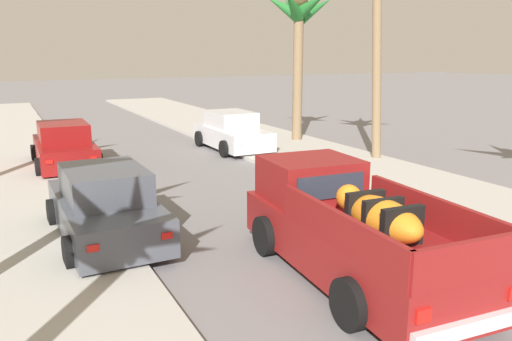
{
  "coord_description": "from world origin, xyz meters",
  "views": [
    {
      "loc": [
        -4.95,
        -0.53,
        3.78
      ],
      "look_at": [
        0.09,
        9.39,
        1.2
      ],
      "focal_mm": 35.41,
      "sensor_mm": 36.0,
      "label": 1
    }
  ],
  "objects_px": {
    "car_left_mid": "(232,132)",
    "car_left_near": "(105,206)",
    "pickup_truck": "(349,229)",
    "palm_tree_left_back": "(299,22)",
    "car_right_near": "(64,147)"
  },
  "relations": [
    {
      "from": "car_left_near",
      "to": "palm_tree_left_back",
      "type": "xyz_separation_m",
      "value": [
        9.74,
        8.35,
        4.35
      ]
    },
    {
      "from": "pickup_truck",
      "to": "palm_tree_left_back",
      "type": "height_order",
      "value": "palm_tree_left_back"
    },
    {
      "from": "car_left_near",
      "to": "car_right_near",
      "type": "relative_size",
      "value": 1.0
    },
    {
      "from": "pickup_truck",
      "to": "car_left_mid",
      "type": "height_order",
      "value": "pickup_truck"
    },
    {
      "from": "palm_tree_left_back",
      "to": "pickup_truck",
      "type": "bearing_deg",
      "value": -117.69
    },
    {
      "from": "car_left_mid",
      "to": "car_left_near",
      "type": "bearing_deg",
      "value": -128.76
    },
    {
      "from": "car_left_near",
      "to": "palm_tree_left_back",
      "type": "relative_size",
      "value": 0.67
    },
    {
      "from": "car_right_near",
      "to": "car_left_mid",
      "type": "xyz_separation_m",
      "value": [
        6.41,
        0.45,
        0.0
      ]
    },
    {
      "from": "pickup_truck",
      "to": "car_left_near",
      "type": "bearing_deg",
      "value": 133.37
    },
    {
      "from": "car_left_near",
      "to": "palm_tree_left_back",
      "type": "distance_m",
      "value": 13.55
    },
    {
      "from": "pickup_truck",
      "to": "car_right_near",
      "type": "xyz_separation_m",
      "value": [
        -3.37,
        11.29,
        -0.1
      ]
    },
    {
      "from": "car_right_near",
      "to": "car_left_mid",
      "type": "height_order",
      "value": "same"
    },
    {
      "from": "car_left_mid",
      "to": "pickup_truck",
      "type": "bearing_deg",
      "value": -104.56
    },
    {
      "from": "car_left_mid",
      "to": "car_right_near",
      "type": "bearing_deg",
      "value": -176.0
    },
    {
      "from": "pickup_truck",
      "to": "palm_tree_left_back",
      "type": "xyz_separation_m",
      "value": [
        6.3,
        12.0,
        4.24
      ]
    }
  ]
}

